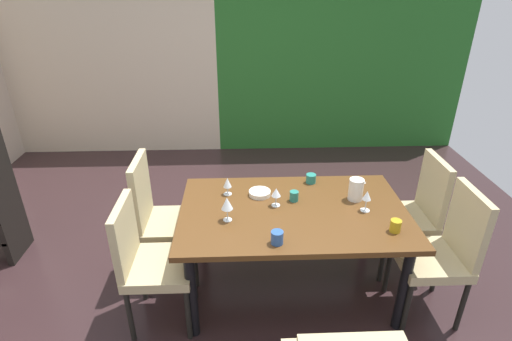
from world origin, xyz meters
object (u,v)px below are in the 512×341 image
(wine_glass_east, at_px, (276,193))
(cup_left, at_px, (277,237))
(chair_right_near, at_px, (444,249))
(pitcher_corner, at_px, (356,189))
(serving_bowl_south, at_px, (260,193))
(cup_center, at_px, (294,196))
(dining_table, at_px, (293,219))
(wine_glass_right, at_px, (227,183))
(wine_glass_rear, at_px, (367,197))
(chair_right_far, at_px, (414,209))
(cup_near_shelf, at_px, (395,226))
(chair_left_near, at_px, (147,258))
(wine_glass_west, at_px, (227,204))
(cup_near_window, at_px, (311,179))
(chair_left_far, at_px, (159,214))

(wine_glass_east, bearing_deg, cup_left, -93.91)
(chair_right_near, xyz_separation_m, wine_glass_east, (-1.13, 0.31, 0.28))
(chair_right_near, bearing_deg, pitcher_corner, 54.64)
(serving_bowl_south, distance_m, cup_center, 0.26)
(dining_table, distance_m, serving_bowl_south, 0.33)
(cup_left, height_order, pitcher_corner, pitcher_corner)
(wine_glass_right, relative_size, wine_glass_east, 0.98)
(wine_glass_east, bearing_deg, wine_glass_rear, -8.51)
(wine_glass_east, xyz_separation_m, cup_center, (0.14, 0.06, -0.06))
(dining_table, bearing_deg, chair_right_far, 14.14)
(cup_center, xyz_separation_m, pitcher_corner, (0.45, 0.00, 0.05))
(dining_table, bearing_deg, serving_bowl_south, 136.92)
(dining_table, xyz_separation_m, pitcher_corner, (0.47, 0.13, 0.17))
(dining_table, distance_m, cup_center, 0.17)
(dining_table, xyz_separation_m, cup_near_shelf, (0.62, -0.29, 0.12))
(chair_left_near, bearing_deg, wine_glass_west, 104.43)
(wine_glass_west, height_order, cup_near_shelf, wine_glass_west)
(dining_table, relative_size, cup_near_window, 20.37)
(chair_right_near, distance_m, cup_near_window, 1.07)
(dining_table, xyz_separation_m, wine_glass_east, (-0.12, 0.06, 0.19))
(chair_right_near, height_order, pitcher_corner, chair_right_near)
(serving_bowl_south, height_order, pitcher_corner, pitcher_corner)
(cup_near_window, xyz_separation_m, cup_near_shelf, (0.43, -0.69, 0.01))
(chair_left_near, height_order, serving_bowl_south, chair_left_near)
(chair_left_near, distance_m, wine_glass_east, 0.98)
(chair_right_near, height_order, wine_glass_east, chair_right_near)
(wine_glass_east, relative_size, pitcher_corner, 0.85)
(cup_left, bearing_deg, wine_glass_rear, 28.30)
(wine_glass_right, distance_m, wine_glass_east, 0.39)
(chair_left_near, relative_size, pitcher_corner, 5.71)
(chair_left_near, bearing_deg, pitcher_corner, 104.42)
(chair_right_far, bearing_deg, cup_near_shelf, 144.80)
(chair_left_near, relative_size, wine_glass_right, 6.87)
(wine_glass_east, bearing_deg, pitcher_corner, 6.24)
(cup_center, bearing_deg, chair_left_near, -159.72)
(wine_glass_west, bearing_deg, dining_table, 13.90)
(wine_glass_east, bearing_deg, serving_bowl_south, 125.17)
(chair_right_far, xyz_separation_m, wine_glass_east, (-1.13, -0.19, 0.29))
(chair_right_far, distance_m, serving_bowl_south, 1.25)
(chair_right_near, distance_m, wine_glass_right, 1.58)
(cup_center, xyz_separation_m, cup_near_window, (0.17, 0.27, -0.00))
(dining_table, xyz_separation_m, chair_right_far, (1.00, 0.25, -0.10))
(cup_left, bearing_deg, chair_right_near, 6.47)
(chair_left_near, relative_size, cup_center, 12.49)
(chair_right_far, xyz_separation_m, wine_glass_west, (-1.47, -0.37, 0.31))
(dining_table, relative_size, chair_right_near, 1.62)
(wine_glass_right, distance_m, cup_left, 0.70)
(wine_glass_rear, bearing_deg, chair_left_far, 169.29)
(chair_right_far, height_order, wine_glass_rear, chair_right_far)
(chair_left_near, relative_size, cup_left, 11.18)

